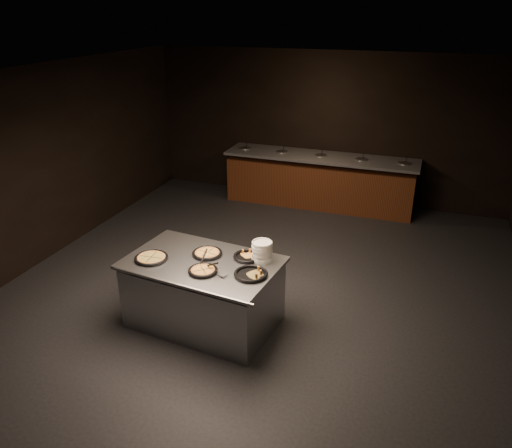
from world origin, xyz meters
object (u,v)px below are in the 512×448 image
at_px(plate_stack, 262,251).
at_px(pan_veggie_whole, 151,258).
at_px(pan_cheese_whole, 207,253).
at_px(serving_counter, 204,294).

height_order(plate_stack, pan_veggie_whole, plate_stack).
relative_size(plate_stack, pan_cheese_whole, 0.66).
relative_size(serving_counter, pan_veggie_whole, 4.78).
xyz_separation_m(serving_counter, pan_cheese_whole, (-0.01, 0.18, 0.47)).
bearing_deg(plate_stack, pan_cheese_whole, -172.79).
bearing_deg(pan_veggie_whole, plate_stack, 18.61).
bearing_deg(pan_cheese_whole, serving_counter, -85.75).
relative_size(plate_stack, pan_veggie_whole, 0.60).
bearing_deg(plate_stack, pan_veggie_whole, -161.39).
bearing_deg(pan_veggie_whole, pan_cheese_whole, 30.24).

